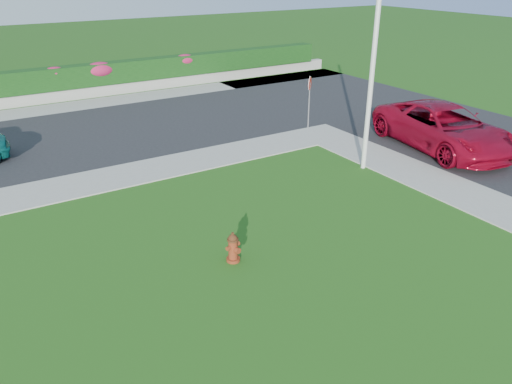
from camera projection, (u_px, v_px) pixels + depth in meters
ground at (330, 303)px, 10.43m from camera, size 120.00×120.00×0.00m
street_right at (505, 147)px, 19.26m from camera, size 8.00×32.00×0.04m
curb_corner at (322, 134)px, 20.73m from camera, size 2.00×2.00×0.04m
sidewalk_beyond at (67, 107)px, 24.61m from camera, size 34.00×2.00×0.04m
retaining_wall at (60, 95)px, 25.65m from camera, size 34.00×0.40×0.60m
hedge at (56, 78)px, 25.38m from camera, size 32.00×0.90×1.10m
fire_hydrant at (233, 248)px, 11.78m from camera, size 0.40×0.38×0.77m
suv_red at (443, 128)px, 18.74m from camera, size 3.65×6.27×1.64m
utility_pole at (371, 81)px, 16.12m from camera, size 0.16×0.16×6.03m
stop_sign at (310, 91)px, 20.76m from camera, size 0.47×0.42×2.27m
flower_clump_d at (55, 72)px, 25.14m from camera, size 1.11×0.71×0.55m
flower_clump_e at (100, 70)px, 26.26m from camera, size 1.57×1.01×0.79m
flower_clump_f at (185, 60)px, 28.58m from camera, size 1.26×0.81×0.63m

